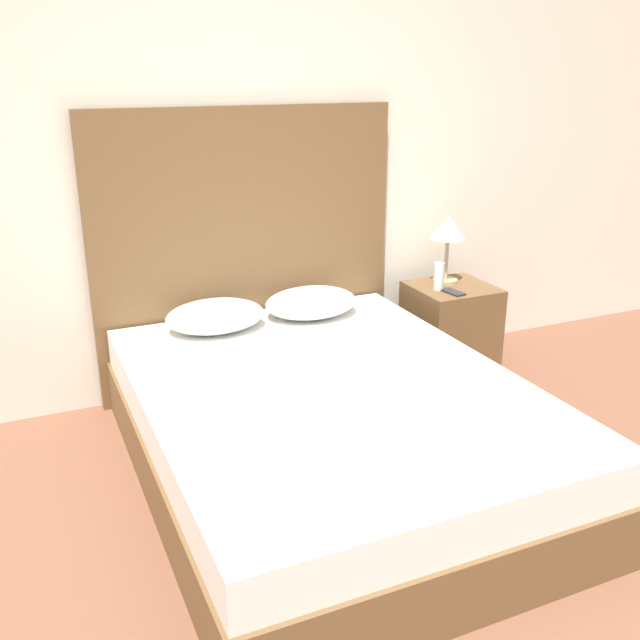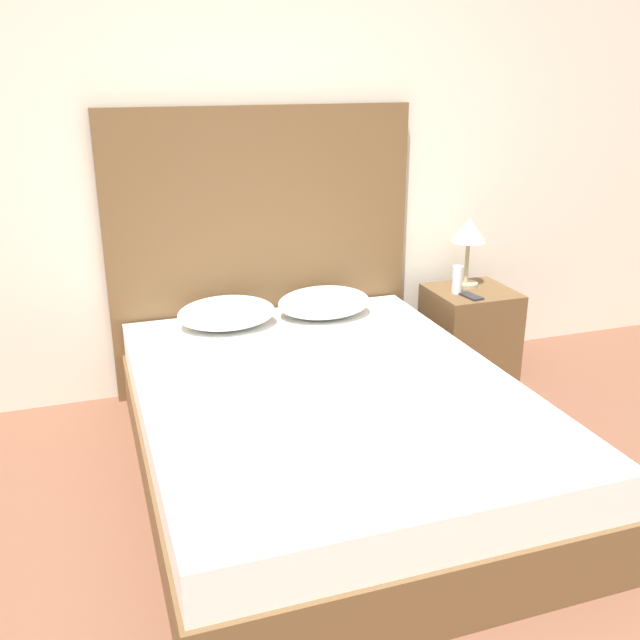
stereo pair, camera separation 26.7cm
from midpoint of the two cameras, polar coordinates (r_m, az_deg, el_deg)
wall_back at (r=3.90m, az=-3.98°, el=13.90°), size 10.00×0.06×2.70m
bed at (r=3.18m, az=3.05°, el=-8.80°), size 1.60×2.12×0.45m
headboard at (r=3.94m, az=-2.67°, el=5.50°), size 1.68×0.05×1.55m
pillow_left at (r=3.71m, az=-5.45°, el=0.54°), size 0.51×0.37×0.15m
pillow_right at (r=3.86m, az=2.31°, el=1.39°), size 0.51×0.37×0.15m
phone_on_bed at (r=3.06m, az=8.30°, el=-5.29°), size 0.08×0.15×0.01m
nightstand at (r=4.33m, az=13.57°, el=-0.93°), size 0.46×0.44×0.51m
table_lamp at (r=4.24m, az=13.61°, el=6.65°), size 0.20×0.20×0.40m
phone_on_nightstand at (r=4.11m, az=13.80°, el=1.85°), size 0.09×0.16×0.01m
toiletry_bottle at (r=4.14m, az=12.75°, el=3.14°), size 0.06×0.06×0.16m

